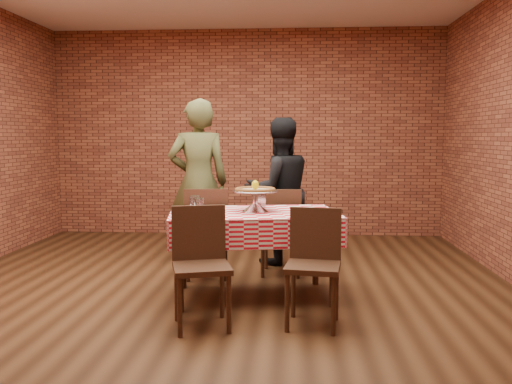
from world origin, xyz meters
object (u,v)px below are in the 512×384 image
pizza (255,190)px  water_glass_right (195,203)px  water_glass_left (199,206)px  table (254,255)px  chair_far_right (282,231)px  diner_black (279,191)px  pizza_stand (255,201)px  diner_olive (198,182)px  chair_near_right (313,269)px  chair_near_left (202,268)px  chair_far_left (207,232)px  condiment_caddy (260,199)px

pizza → water_glass_right: 0.54m
water_glass_left → water_glass_right: 0.20m
table → chair_far_right: bearing=74.5°
pizza → table: bearing=-112.4°
pizza → diner_black: 1.29m
pizza_stand → diner_olive: (-0.72, 1.23, 0.06)m
diner_black → diner_olive: bearing=-18.0°
water_glass_right → chair_far_right: bearing=47.4°
chair_near_right → diner_black: bearing=106.4°
water_glass_left → chair_near_left: bearing=-78.9°
chair_near_left → chair_near_right: chair_near_left is taller
water_glass_right → chair_far_left: size_ratio=0.15×
pizza → chair_near_right: pizza is taller
condiment_caddy → chair_far_left: chair_far_left is taller
table → diner_olive: diner_olive is taller
chair_far_left → chair_near_right: bearing=118.9°
table → diner_black: (0.19, 1.30, 0.43)m
condiment_caddy → chair_near_left: size_ratio=0.16×
chair_far_left → chair_far_right: bearing=-175.4°
chair_near_right → diner_olive: size_ratio=0.48×
table → condiment_caddy: 0.55m
diner_black → chair_far_left: bearing=21.8°
pizza → chair_near_left: pizza is taller
water_glass_left → diner_black: 1.61m
chair_far_right → water_glass_right: bearing=50.0°
pizza_stand → water_glass_left: pizza_stand is taller
diner_olive → diner_black: (0.90, 0.04, -0.10)m
chair_near_right → chair_far_right: bearing=107.7°
pizza → condiment_caddy: 0.30m
chair_near_right → water_glass_left: bearing=158.7°
water_glass_left → condiment_caddy: 0.68m
chair_far_left → chair_far_right: size_ratio=1.02×
chair_far_left → chair_far_right: (0.74, 0.16, -0.01)m
pizza_stand → chair_near_right: pizza_stand is taller
table → diner_black: size_ratio=0.88×
condiment_caddy → chair_far_right: size_ratio=0.16×
pizza_stand → condiment_caddy: pizza_stand is taller
table → water_glass_right: size_ratio=10.56×
water_glass_right → diner_black: 1.47m
water_glass_left → chair_far_right: same height
chair_far_right → diner_black: bearing=-83.2°
condiment_caddy → chair_far_left: 0.75m
water_glass_right → pizza_stand: bearing=1.9°
chair_near_right → chair_far_left: size_ratio=0.96×
table → condiment_caddy: condiment_caddy is taller
pizza → condiment_caddy: (0.02, 0.27, -0.11)m
table → chair_near_left: bearing=-112.8°
chair_near_left → chair_far_left: bearing=81.7°
pizza → chair_far_right: pizza is taller
chair_near_left → table: bearing=51.4°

